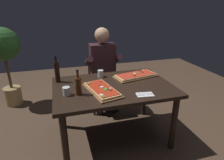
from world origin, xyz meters
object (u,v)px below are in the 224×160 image
seated_diner (103,67)px  dining_table (113,93)px  tumbler_near_camera (101,74)px  oil_bottle_amber (78,86)px  wine_bottle_dark (57,72)px  diner_chair (102,79)px  pizza_rectangular_front (136,76)px  potted_plant_corner (4,53)px  pizza_rectangular_left (102,90)px  tumbler_far_side (66,91)px

seated_diner → dining_table: bearing=-94.5°
dining_table → tumbler_near_camera: 0.36m
seated_diner → oil_bottle_amber: bearing=-118.9°
dining_table → wine_bottle_dark: wine_bottle_dark is taller
oil_bottle_amber → diner_chair: (0.48, 0.99, -0.36)m
pizza_rectangular_front → diner_chair: diner_chair is taller
oil_bottle_amber → tumbler_near_camera: bearing=53.1°
dining_table → wine_bottle_dark: size_ratio=4.16×
wine_bottle_dark → seated_diner: seated_diner is taller
pizza_rectangular_front → potted_plant_corner: potted_plant_corner is taller
dining_table → oil_bottle_amber: (-0.42, -0.14, 0.20)m
pizza_rectangular_front → tumbler_near_camera: (-0.45, 0.13, 0.02)m
wine_bottle_dark → diner_chair: 0.96m
wine_bottle_dark → potted_plant_corner: 1.32m
pizza_rectangular_front → tumbler_near_camera: tumbler_near_camera is taller
pizza_rectangular_front → wine_bottle_dark: wine_bottle_dark is taller
oil_bottle_amber → tumbler_near_camera: (0.34, 0.46, -0.06)m
potted_plant_corner → tumbler_near_camera: bearing=-37.5°
pizza_rectangular_front → pizza_rectangular_left: size_ratio=1.05×
oil_bottle_amber → tumbler_far_side: oil_bottle_amber is taller
tumbler_far_side → seated_diner: seated_diner is taller
dining_table → diner_chair: size_ratio=1.61×
tumbler_far_side → potted_plant_corner: (-0.87, 1.46, 0.14)m
pizza_rectangular_front → tumbler_far_side: size_ratio=6.74×
tumbler_near_camera → diner_chair: bearing=75.6°
tumbler_near_camera → potted_plant_corner: (-1.34, 1.03, 0.14)m
oil_bottle_amber → pizza_rectangular_front: bearing=22.3°
dining_table → seated_diner: (0.06, 0.74, 0.10)m
wine_bottle_dark → potted_plant_corner: (-0.80, 1.05, 0.05)m
diner_chair → potted_plant_corner: potted_plant_corner is taller
tumbler_far_side → wine_bottle_dark: bearing=100.7°
wine_bottle_dark → diner_chair: size_ratio=0.39×
tumbler_near_camera → potted_plant_corner: 1.70m
dining_table → tumbler_far_side: 0.58m
pizza_rectangular_front → diner_chair: (-0.31, 0.67, -0.27)m
pizza_rectangular_left → diner_chair: bearing=77.0°
pizza_rectangular_left → seated_diner: bearing=75.2°
tumbler_far_side → seated_diner: size_ratio=0.07×
diner_chair → tumbler_near_camera: bearing=-104.4°
potted_plant_corner → dining_table: bearing=-43.5°
oil_bottle_amber → seated_diner: seated_diner is taller
oil_bottle_amber → seated_diner: size_ratio=0.21×
tumbler_far_side → dining_table: bearing=11.5°
pizza_rectangular_front → pizza_rectangular_left: (-0.54, -0.32, 0.00)m
dining_table → wine_bottle_dark: bearing=154.5°
dining_table → oil_bottle_amber: 0.49m
pizza_rectangular_left → potted_plant_corner: (-1.25, 1.48, 0.16)m
oil_bottle_amber → seated_diner: 1.00m
tumbler_near_camera → tumbler_far_side: bearing=-137.3°
pizza_rectangular_front → seated_diner: seated_diner is taller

